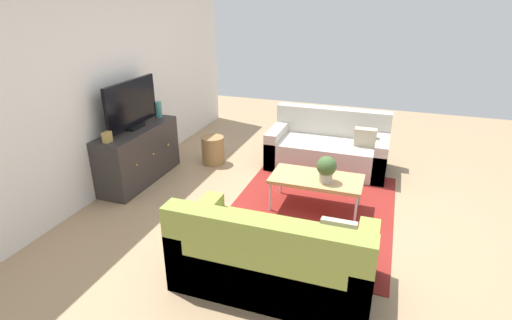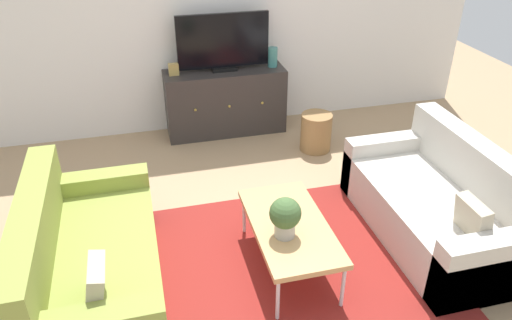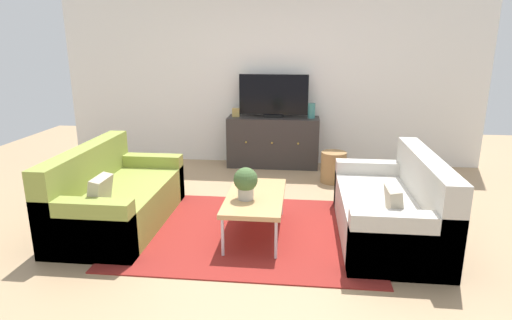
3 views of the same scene
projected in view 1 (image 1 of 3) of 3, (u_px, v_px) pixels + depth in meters
The scene contains 12 objects.
ground_plane at pixel (298, 209), 4.85m from camera, with size 10.00×10.00×0.00m, color tan.
wall_back at pixel (108, 84), 5.10m from camera, with size 6.40×0.12×2.70m, color white.
area_rug at pixel (311, 210), 4.80m from camera, with size 2.50×1.90×0.01m, color maroon.
couch_left_side at pixel (273, 261), 3.46m from camera, with size 0.88×1.70×0.83m.
couch_right_side at pixel (329, 148), 5.96m from camera, with size 0.88×1.70×0.83m.
coffee_table at pixel (316, 180), 4.71m from camera, with size 0.55×1.07×0.41m.
potted_plant at pixel (326, 168), 4.53m from camera, with size 0.23×0.23×0.31m.
tv_console at pixel (139, 155), 5.45m from camera, with size 1.37×0.47×0.76m.
flat_screen_tv at pixel (131, 105), 5.19m from camera, with size 1.03×0.16×0.64m.
glass_vase at pixel (158, 109), 5.76m from camera, with size 0.11×0.11×0.22m, color teal.
mantel_clock at pixel (107, 137), 4.79m from camera, with size 0.11×0.07×0.13m, color tan.
wicker_basket at pixel (213, 150), 6.07m from camera, with size 0.34×0.34×0.42m, color #9E7547.
Camera 1 is at (-4.18, -0.90, 2.42)m, focal length 28.01 mm.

